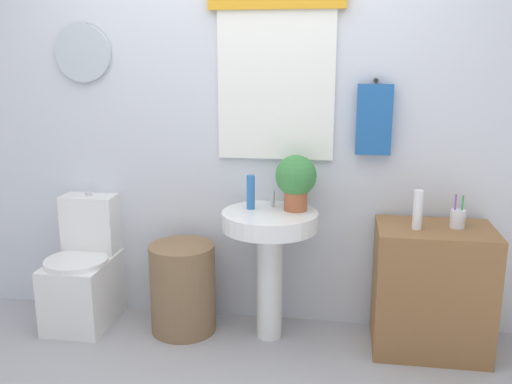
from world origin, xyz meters
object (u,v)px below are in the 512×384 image
wooden_cabinet (432,289)px  soap_bottle (251,192)px  toothbrush_cup (458,218)px  pedestal_sink (270,242)px  laundry_hamper (183,288)px  potted_plant (296,179)px  toilet (85,275)px  lotion_bottle (418,210)px

wooden_cabinet → soap_bottle: size_ratio=3.64×
soap_bottle → toothbrush_cup: bearing=-1.5°
pedestal_sink → wooden_cabinet: bearing=0.0°
wooden_cabinet → laundry_hamper: bearing=180.0°
soap_bottle → potted_plant: 0.27m
toilet → lotion_bottle: (1.99, -0.08, 0.53)m
wooden_cabinet → toothbrush_cup: toothbrush_cup is taller
toothbrush_cup → potted_plant: bearing=177.4°
soap_bottle → toothbrush_cup: 1.16m
toilet → toothbrush_cup: bearing=-0.4°
toilet → lotion_bottle: bearing=-2.2°
toilet → laundry_hamper: (0.65, -0.04, -0.03)m
wooden_cabinet → lotion_bottle: bearing=-160.2°
wooden_cabinet → soap_bottle: (-1.04, 0.05, 0.51)m
laundry_hamper → toothbrush_cup: 1.64m
pedestal_sink → soap_bottle: soap_bottle is taller
potted_plant → toothbrush_cup: bearing=-2.6°
wooden_cabinet → toilet: bearing=179.0°
soap_bottle → potted_plant: (0.26, 0.01, 0.08)m
toilet → soap_bottle: (1.06, 0.01, 0.57)m
toilet → soap_bottle: bearing=0.8°
toilet → potted_plant: 1.47m
wooden_cabinet → lotion_bottle: size_ratio=3.36×
potted_plant → toothbrush_cup: size_ratio=1.74×
toilet → soap_bottle: soap_bottle is taller
laundry_hamper → toothbrush_cup: size_ratio=2.96×
lotion_bottle → toothbrush_cup: size_ratio=1.17×
laundry_hamper → lotion_bottle: size_ratio=2.53×
laundry_hamper → toothbrush_cup: toothbrush_cup is taller
laundry_hamper → pedestal_sink: size_ratio=0.71×
toilet → soap_bottle: size_ratio=4.05×
potted_plant → lotion_bottle: potted_plant is taller
toilet → pedestal_sink: 1.21m
laundry_hamper → wooden_cabinet: 1.46m
pedestal_sink → toothbrush_cup: (1.03, 0.02, 0.18)m
toilet → toothbrush_cup: 2.26m
lotion_bottle → laundry_hamper: bearing=178.3°
soap_bottle → toothbrush_cup: (1.15, -0.03, -0.10)m
pedestal_sink → potted_plant: bearing=23.2°
soap_bottle → toilet: bearing=-179.2°
toilet → wooden_cabinet: (2.10, -0.04, 0.06)m
wooden_cabinet → potted_plant: size_ratio=2.25×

